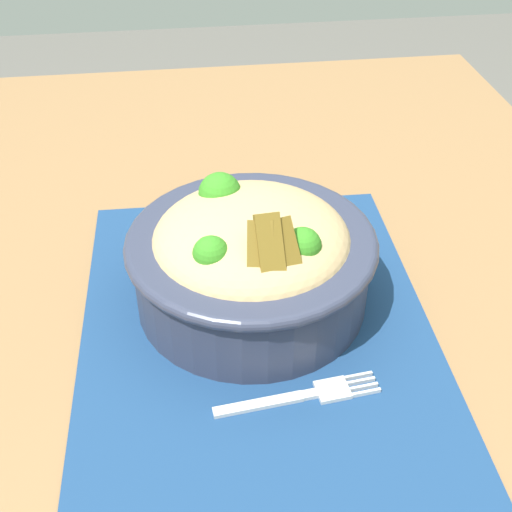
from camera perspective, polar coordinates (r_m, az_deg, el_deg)
table at (r=0.66m, az=-0.01°, el=-10.86°), size 1.18×0.84×0.76m
placemat at (r=0.59m, az=0.52°, el=-6.13°), size 0.41×0.31×0.00m
bowl at (r=0.59m, az=-0.02°, el=0.04°), size 0.24×0.24×0.12m
fork at (r=0.54m, az=4.21°, el=-11.78°), size 0.03×0.13×0.00m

